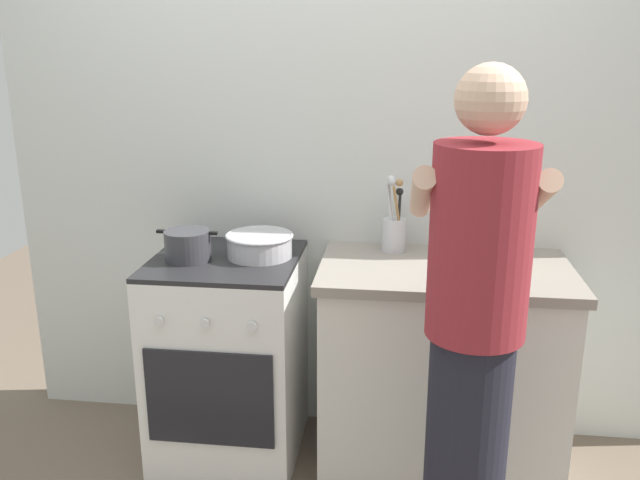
{
  "coord_description": "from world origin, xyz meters",
  "views": [
    {
      "loc": [
        0.36,
        -2.38,
        1.74
      ],
      "look_at": [
        0.05,
        0.12,
        1.0
      ],
      "focal_mm": 37.17,
      "sensor_mm": 36.0,
      "label": 1
    }
  ],
  "objects_px": {
    "pot": "(188,245)",
    "oil_bottle": "(504,245)",
    "mixing_bowl": "(260,244)",
    "spice_bottle": "(467,262)",
    "stove_range": "(229,357)",
    "utensil_crock": "(394,229)",
    "person": "(473,345)"
  },
  "relations": [
    {
      "from": "pot",
      "to": "oil_bottle",
      "type": "height_order",
      "value": "oil_bottle"
    },
    {
      "from": "pot",
      "to": "person",
      "type": "relative_size",
      "value": 0.15
    },
    {
      "from": "utensil_crock",
      "to": "spice_bottle",
      "type": "xyz_separation_m",
      "value": [
        0.29,
        -0.25,
        -0.06
      ]
    },
    {
      "from": "person",
      "to": "stove_range",
      "type": "bearing_deg",
      "value": 146.39
    },
    {
      "from": "mixing_bowl",
      "to": "spice_bottle",
      "type": "relative_size",
      "value": 3.15
    },
    {
      "from": "spice_bottle",
      "to": "person",
      "type": "relative_size",
      "value": 0.05
    },
    {
      "from": "mixing_bowl",
      "to": "utensil_crock",
      "type": "height_order",
      "value": "utensil_crock"
    },
    {
      "from": "stove_range",
      "to": "oil_bottle",
      "type": "xyz_separation_m",
      "value": [
        1.12,
        0.03,
        0.54
      ]
    },
    {
      "from": "spice_bottle",
      "to": "pot",
      "type": "bearing_deg",
      "value": 179.0
    },
    {
      "from": "mixing_bowl",
      "to": "stove_range",
      "type": "bearing_deg",
      "value": -164.98
    },
    {
      "from": "person",
      "to": "pot",
      "type": "bearing_deg",
      "value": 151.61
    },
    {
      "from": "pot",
      "to": "stove_range",
      "type": "bearing_deg",
      "value": 16.77
    },
    {
      "from": "stove_range",
      "to": "oil_bottle",
      "type": "relative_size",
      "value": 4.14
    },
    {
      "from": "mixing_bowl",
      "to": "person",
      "type": "relative_size",
      "value": 0.17
    },
    {
      "from": "spice_bottle",
      "to": "oil_bottle",
      "type": "xyz_separation_m",
      "value": [
        0.15,
        0.09,
        0.05
      ]
    },
    {
      "from": "spice_bottle",
      "to": "stove_range",
      "type": "bearing_deg",
      "value": 176.39
    },
    {
      "from": "pot",
      "to": "person",
      "type": "height_order",
      "value": "person"
    },
    {
      "from": "spice_bottle",
      "to": "oil_bottle",
      "type": "height_order",
      "value": "oil_bottle"
    },
    {
      "from": "utensil_crock",
      "to": "person",
      "type": "height_order",
      "value": "person"
    },
    {
      "from": "pot",
      "to": "mixing_bowl",
      "type": "height_order",
      "value": "pot"
    },
    {
      "from": "mixing_bowl",
      "to": "spice_bottle",
      "type": "bearing_deg",
      "value": -6.77
    },
    {
      "from": "mixing_bowl",
      "to": "utensil_crock",
      "type": "bearing_deg",
      "value": 15.03
    },
    {
      "from": "utensil_crock",
      "to": "person",
      "type": "distance_m",
      "value": 0.87
    },
    {
      "from": "mixing_bowl",
      "to": "person",
      "type": "bearing_deg",
      "value": -39.57
    },
    {
      "from": "mixing_bowl",
      "to": "spice_bottle",
      "type": "height_order",
      "value": "mixing_bowl"
    },
    {
      "from": "stove_range",
      "to": "utensil_crock",
      "type": "relative_size",
      "value": 2.75
    },
    {
      "from": "utensil_crock",
      "to": "oil_bottle",
      "type": "height_order",
      "value": "utensil_crock"
    },
    {
      "from": "stove_range",
      "to": "utensil_crock",
      "type": "height_order",
      "value": "utensil_crock"
    },
    {
      "from": "stove_range",
      "to": "person",
      "type": "bearing_deg",
      "value": -33.61
    },
    {
      "from": "pot",
      "to": "utensil_crock",
      "type": "relative_size",
      "value": 0.77
    },
    {
      "from": "pot",
      "to": "utensil_crock",
      "type": "height_order",
      "value": "utensil_crock"
    },
    {
      "from": "stove_range",
      "to": "utensil_crock",
      "type": "bearing_deg",
      "value": 15.02
    }
  ]
}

